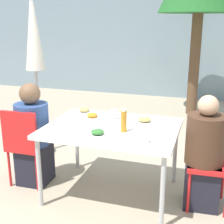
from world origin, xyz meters
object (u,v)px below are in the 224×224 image
person_left (33,138)px  chair_right (209,154)px  closed_umbrella (34,43)px  person_right (204,156)px  drinking_cup (114,114)px  salad_bowl (141,139)px  bottle (124,121)px  chair_left (25,141)px

person_left → chair_right: (1.86, 0.18, -0.02)m
person_left → closed_umbrella: 1.29m
chair_right → person_right: bearing=58.0°
person_left → chair_right: person_left is taller
person_left → drinking_cup: bearing=15.2°
person_right → salad_bowl: person_right is taller
person_right → bottle: person_right is taller
chair_left → drinking_cup: size_ratio=8.08×
drinking_cup → salad_bowl: size_ratio=0.74×
chair_left → closed_umbrella: (-0.33, 0.85, 0.98)m
chair_left → person_left: (0.05, 0.08, 0.02)m
person_right → drinking_cup: person_right is taller
bottle → chair_left: bearing=179.5°
salad_bowl → person_right: bearing=36.0°
chair_right → salad_bowl: size_ratio=5.95×
chair_left → person_right: 1.87m
closed_umbrella → drinking_cup: (1.23, -0.50, -0.69)m
closed_umbrella → salad_bowl: size_ratio=14.81×
drinking_cup → chair_right: bearing=-4.8°
chair_left → person_right: size_ratio=0.78×
bottle → salad_bowl: (0.22, -0.21, -0.08)m
chair_right → salad_bowl: chair_right is taller
person_right → bottle: size_ratio=5.06×
chair_right → drinking_cup: 1.05m
salad_bowl → chair_right: bearing=39.2°
closed_umbrella → chair_right: bearing=-14.7°
chair_right → closed_umbrella: closed_umbrella is taller
person_right → drinking_cup: bearing=-13.9°
closed_umbrella → drinking_cup: closed_umbrella is taller
chair_right → closed_umbrella: (-2.24, 0.59, 0.98)m
chair_left → bottle: 1.16m
closed_umbrella → chair_left: bearing=-68.7°
chair_left → bottle: bottle is taller
chair_left → salad_bowl: size_ratio=5.95×
salad_bowl → closed_umbrella: bearing=147.4°
closed_umbrella → bottle: size_ratio=9.84×
bottle → salad_bowl: 0.31m
person_left → closed_umbrella: size_ratio=0.52×
person_right → salad_bowl: size_ratio=7.61×
bottle → drinking_cup: 0.41m
bottle → salad_bowl: bottle is taller
chair_left → closed_umbrella: bearing=109.5°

